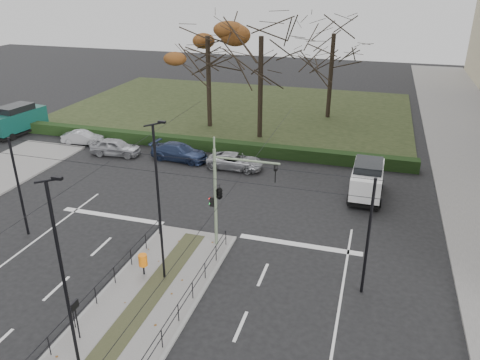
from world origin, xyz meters
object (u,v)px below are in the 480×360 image
(streetlamp_median_near, at_px, (65,282))
(white_van, at_px, (367,178))
(parked_car_first, at_px, (115,147))
(parked_car_second, at_px, (83,138))
(info_panel, at_px, (75,310))
(streetlamp_median_far, at_px, (159,203))
(traffic_light, at_px, (221,191))
(rust_tree, at_px, (207,36))
(parked_car_fourth, at_px, (235,161))
(bare_tree_center, at_px, (333,40))
(bare_tree_near, at_px, (261,44))
(green_van, at_px, (17,119))
(litter_bin, at_px, (143,260))
(parked_car_third, at_px, (179,152))

(streetlamp_median_near, height_order, white_van, streetlamp_median_near)
(parked_car_first, relative_size, parked_car_second, 1.15)
(info_panel, xyz_separation_m, streetlamp_median_near, (1.13, -1.59, 2.72))
(info_panel, distance_m, streetlamp_median_near, 3.34)
(streetlamp_median_near, relative_size, streetlamp_median_far, 1.00)
(streetlamp_median_near, relative_size, white_van, 1.70)
(streetlamp_median_far, height_order, parked_car_second, streetlamp_median_far)
(traffic_light, xyz_separation_m, rust_tree, (-8.47, 21.20, 5.37))
(parked_car_fourth, xyz_separation_m, bare_tree_center, (5.24, 16.54, 7.43))
(parked_car_first, height_order, parked_car_second, parked_car_first)
(traffic_light, height_order, streetlamp_median_far, streetlamp_median_far)
(info_panel, distance_m, parked_car_second, 25.86)
(streetlamp_median_far, xyz_separation_m, white_van, (9.15, 12.87, -2.98))
(bare_tree_near, bearing_deg, streetlamp_median_far, -87.42)
(traffic_light, distance_m, parked_car_second, 21.96)
(green_van, relative_size, bare_tree_near, 0.49)
(traffic_light, distance_m, bare_tree_near, 20.12)
(parked_car_fourth, bearing_deg, traffic_light, -165.24)
(traffic_light, height_order, parked_car_first, traffic_light)
(traffic_light, bearing_deg, parked_car_first, 139.75)
(streetlamp_median_near, bearing_deg, litter_bin, 95.87)
(parked_car_first, relative_size, green_van, 0.72)
(litter_bin, relative_size, streetlamp_median_far, 0.14)
(info_panel, height_order, bare_tree_near, bare_tree_near)
(info_panel, bearing_deg, streetlamp_median_far, 72.23)
(parked_car_fourth, xyz_separation_m, rust_tree, (-5.74, 9.90, 8.19))
(streetlamp_median_far, relative_size, parked_car_third, 1.69)
(info_panel, bearing_deg, traffic_light, 69.03)
(parked_car_second, xyz_separation_m, rust_tree, (9.10, 8.33, 8.20))
(info_panel, distance_m, bare_tree_center, 37.57)
(traffic_light, distance_m, parked_car_fourth, 11.96)
(parked_car_second, xyz_separation_m, parked_car_third, (9.90, -1.12, 0.09))
(litter_bin, xyz_separation_m, info_panel, (-0.46, -4.87, 0.64))
(streetlamp_median_near, distance_m, parked_car_first, 24.50)
(parked_car_first, relative_size, bare_tree_center, 0.37)
(parked_car_third, distance_m, parked_car_fourth, 4.96)
(info_panel, distance_m, green_van, 31.42)
(bare_tree_near, bearing_deg, parked_car_third, -123.00)
(traffic_light, distance_m, streetlamp_median_far, 4.24)
(traffic_light, distance_m, white_van, 11.92)
(info_panel, distance_m, rust_tree, 31.18)
(parked_car_second, height_order, bare_tree_near, bare_tree_near)
(info_panel, relative_size, parked_car_third, 0.38)
(parked_car_fourth, xyz_separation_m, bare_tree_near, (-0.06, 7.96, 7.92))
(litter_bin, xyz_separation_m, parked_car_second, (-14.69, 16.70, -0.34))
(parked_car_fourth, distance_m, bare_tree_near, 11.23)
(parked_car_fourth, bearing_deg, white_van, -101.06)
(parked_car_third, height_order, bare_tree_center, bare_tree_center)
(info_panel, bearing_deg, parked_car_first, 116.54)
(streetlamp_median_far, xyz_separation_m, bare_tree_center, (4.27, 31.61, 3.76))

